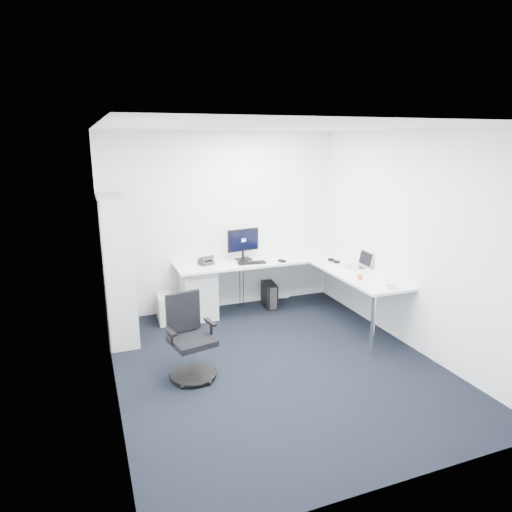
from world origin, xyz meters
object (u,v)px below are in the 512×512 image
object	(u,v)px
monitor	(243,244)
task_chair	(192,339)
laptop	(354,260)
bookshelf	(117,269)
l_desk	(273,291)

from	to	relation	value
monitor	task_chair	bearing A→B (deg)	-133.64
task_chair	monitor	bearing A→B (deg)	43.13
monitor	laptop	distance (m)	1.64
bookshelf	monitor	world-z (taller)	bookshelf
l_desk	laptop	xyz separation A→B (m)	(1.02, -0.53, 0.51)
task_chair	laptop	world-z (taller)	laptop
bookshelf	task_chair	bearing A→B (deg)	-65.69
l_desk	task_chair	size ratio (longest dim) A/B	2.88
l_desk	task_chair	world-z (taller)	task_chair
task_chair	laptop	xyz separation A→B (m)	(2.55, 0.84, 0.44)
monitor	laptop	world-z (taller)	monitor
bookshelf	monitor	xyz separation A→B (m)	(1.87, 0.38, 0.09)
task_chair	laptop	bearing A→B (deg)	5.61
bookshelf	laptop	bearing A→B (deg)	-10.36
l_desk	bookshelf	world-z (taller)	bookshelf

